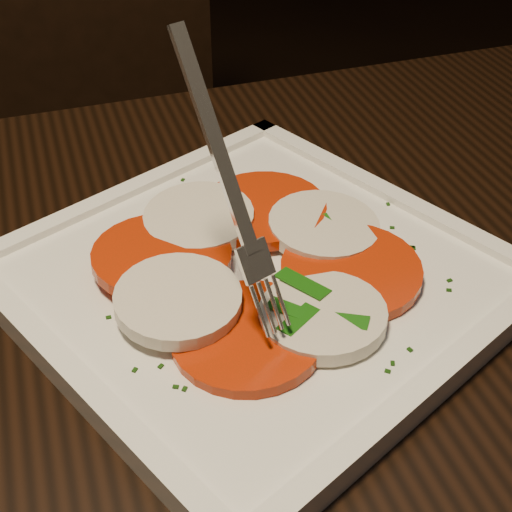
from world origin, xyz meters
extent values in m
cube|color=black|center=(0.11, -0.17, 0.73)|extent=(1.24, 0.85, 0.04)
cube|color=black|center=(0.01, 0.54, 0.45)|extent=(0.45, 0.45, 0.04)
cylinder|color=black|center=(-0.18, 0.37, 0.21)|extent=(0.04, 0.04, 0.41)
cylinder|color=black|center=(0.18, 0.34, 0.21)|extent=(0.04, 0.04, 0.41)
cylinder|color=black|center=(-0.15, 0.73, 0.21)|extent=(0.04, 0.04, 0.41)
cylinder|color=black|center=(0.21, 0.70, 0.21)|extent=(0.04, 0.04, 0.41)
cube|color=white|center=(0.02, -0.08, 0.76)|extent=(0.39, 0.39, 0.01)
cylinder|color=#BA2104|center=(-0.01, -0.14, 0.77)|extent=(0.10, 0.10, 0.01)
cylinder|color=beige|center=(0.04, -0.14, 0.77)|extent=(0.08, 0.08, 0.01)
cylinder|color=#BA2104|center=(0.08, -0.11, 0.77)|extent=(0.10, 0.10, 0.01)
cylinder|color=beige|center=(0.08, -0.06, 0.77)|extent=(0.08, 0.08, 0.02)
cylinder|color=#BA2104|center=(0.05, -0.02, 0.77)|extent=(0.10, 0.10, 0.01)
cylinder|color=beige|center=(0.00, -0.02, 0.78)|extent=(0.08, 0.08, 0.01)
cylinder|color=#BA2104|center=(-0.04, -0.05, 0.78)|extent=(0.10, 0.10, 0.01)
cylinder|color=beige|center=(-0.04, -0.10, 0.78)|extent=(0.08, 0.08, 0.01)
cube|color=#16530E|center=(0.08, -0.06, 0.78)|extent=(0.03, 0.04, 0.01)
cube|color=#16530E|center=(0.04, -0.11, 0.78)|extent=(0.03, 0.04, 0.00)
cube|color=#16530E|center=(0.03, -0.14, 0.78)|extent=(0.04, 0.04, 0.00)
cube|color=#16530E|center=(0.03, -0.04, 0.78)|extent=(0.03, 0.03, 0.00)
cube|color=#16530E|center=(0.02, -0.14, 0.78)|extent=(0.03, 0.03, 0.00)
cube|color=#16530E|center=(0.06, -0.06, 0.78)|extent=(0.05, 0.01, 0.01)
cube|color=#16530E|center=(-0.03, -0.09, 0.78)|extent=(0.04, 0.01, 0.00)
cube|color=#16530E|center=(0.05, -0.15, 0.78)|extent=(0.03, 0.03, 0.01)
cube|color=#16530E|center=(0.06, -0.03, 0.78)|extent=(0.02, 0.03, 0.00)
cube|color=#113309|center=(0.14, -0.10, 0.77)|extent=(0.00, 0.00, 0.00)
cube|color=#113309|center=(-0.07, -0.11, 0.77)|extent=(0.00, 0.00, 0.00)
cube|color=#113309|center=(0.01, 0.05, 0.77)|extent=(0.00, 0.00, 0.00)
cube|color=#113309|center=(0.04, 0.03, 0.77)|extent=(0.00, 0.00, 0.00)
cube|color=#113309|center=(0.12, -0.03, 0.77)|extent=(0.00, 0.00, 0.00)
cube|color=#113309|center=(-0.06, -0.16, 0.77)|extent=(0.00, 0.00, 0.00)
cube|color=#113309|center=(-0.02, 0.01, 0.77)|extent=(0.00, 0.00, 0.00)
cube|color=#113309|center=(0.14, -0.14, 0.77)|extent=(0.00, 0.00, 0.00)
cube|color=#113309|center=(-0.08, -0.09, 0.77)|extent=(0.00, 0.00, 0.00)
cube|color=#113309|center=(-0.06, -0.14, 0.77)|extent=(0.00, 0.00, 0.00)
cube|color=#113309|center=(0.13, -0.07, 0.77)|extent=(0.00, 0.00, 0.00)
cube|color=#113309|center=(0.06, -0.19, 0.77)|extent=(0.00, 0.00, 0.00)
cube|color=#113309|center=(-0.08, -0.14, 0.77)|extent=(0.00, 0.00, 0.00)
cube|color=#113309|center=(-0.06, -0.02, 0.77)|extent=(0.00, 0.00, 0.00)
cube|color=#113309|center=(0.15, -0.04, 0.77)|extent=(0.00, 0.00, 0.00)
cube|color=#113309|center=(-0.07, -0.04, 0.77)|extent=(0.00, 0.00, 0.00)
cube|color=#113309|center=(0.07, -0.19, 0.77)|extent=(0.00, 0.00, 0.00)
cube|color=#113309|center=(0.02, 0.01, 0.77)|extent=(0.00, 0.00, 0.00)
cube|color=#113309|center=(0.14, -0.10, 0.77)|extent=(0.00, 0.00, 0.00)
cube|color=#113309|center=(0.09, -0.01, 0.77)|extent=(0.00, 0.00, 0.00)
cube|color=#113309|center=(0.08, -0.18, 0.77)|extent=(0.00, 0.00, 0.00)
cube|color=#113309|center=(0.13, -0.14, 0.77)|extent=(0.00, 0.00, 0.00)
cube|color=#113309|center=(-0.06, -0.16, 0.77)|extent=(0.00, 0.00, 0.00)
camera|label=1|loc=(-0.11, -0.43, 1.08)|focal=50.00mm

